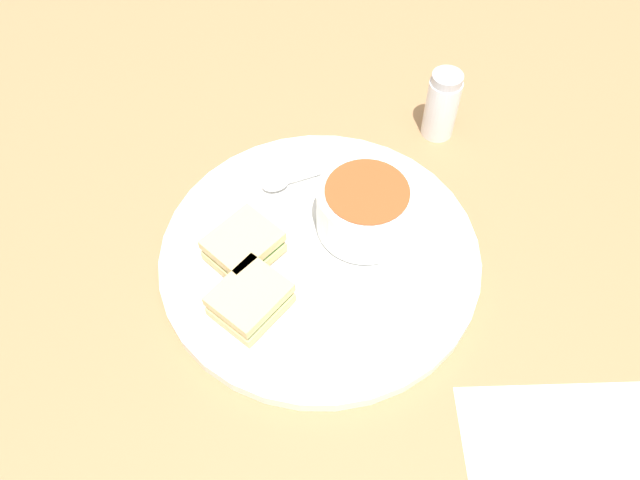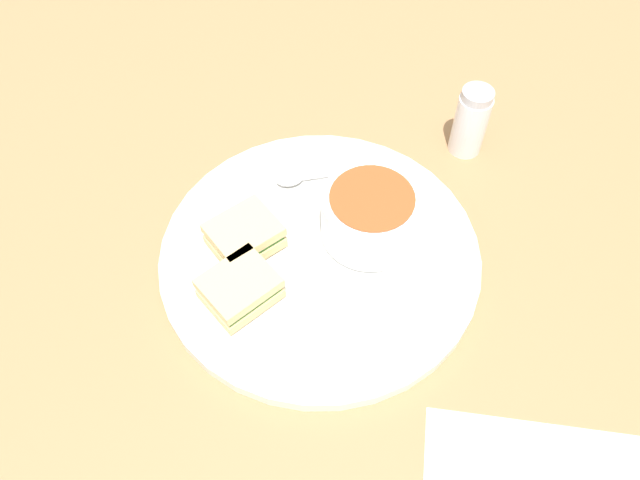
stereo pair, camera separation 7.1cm
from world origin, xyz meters
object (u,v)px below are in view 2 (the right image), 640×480
object	(u,v)px
sandwich_half_near	(244,235)
sandwich_half_far	(240,288)
salt_shaker	(471,122)
spoon	(299,178)
soup_bowl	(370,215)

from	to	relation	value
sandwich_half_near	sandwich_half_far	xyz separation A→B (m)	(0.01, 0.07, 0.00)
sandwich_half_near	salt_shaker	size ratio (longest dim) A/B	0.99
spoon	salt_shaker	distance (m)	0.24
soup_bowl	salt_shaker	world-z (taller)	salt_shaker
soup_bowl	spoon	distance (m)	0.12
soup_bowl	sandwich_half_far	world-z (taller)	soup_bowl
spoon	soup_bowl	bearing A→B (deg)	124.61
sandwich_half_near	salt_shaker	bearing A→B (deg)	-154.49
spoon	salt_shaker	xyz separation A→B (m)	(-0.23, -0.05, 0.02)
soup_bowl	spoon	bearing A→B (deg)	-50.33
sandwich_half_near	sandwich_half_far	size ratio (longest dim) A/B	0.99
sandwich_half_far	salt_shaker	size ratio (longest dim) A/B	1.00
soup_bowl	sandwich_half_far	size ratio (longest dim) A/B	1.16
spoon	sandwich_half_near	world-z (taller)	sandwich_half_near
soup_bowl	sandwich_half_near	distance (m)	0.15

